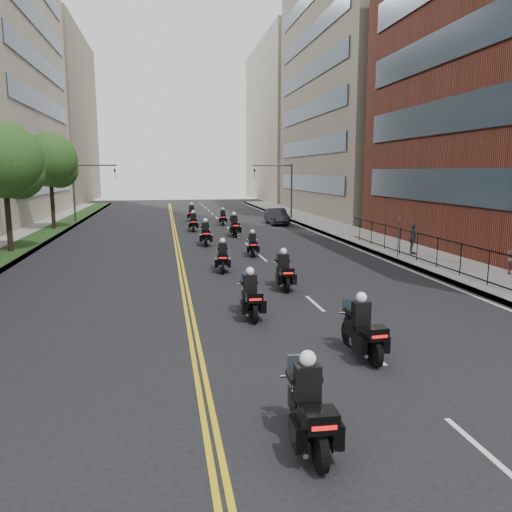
{
  "coord_description": "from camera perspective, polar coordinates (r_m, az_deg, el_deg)",
  "views": [
    {
      "loc": [
        -2.18,
        -7.26,
        4.85
      ],
      "look_at": [
        1.53,
        13.01,
        1.34
      ],
      "focal_mm": 35.0,
      "sensor_mm": 36.0,
      "label": 1
    }
  ],
  "objects": [
    {
      "name": "ground",
      "position": [
        9.0,
        5.8,
        -22.98
      ],
      "size": [
        160.0,
        160.0,
        0.0
      ],
      "primitive_type": "plane",
      "color": "black",
      "rests_on": "ground"
    },
    {
      "name": "sidewalk_right",
      "position": [
        35.56,
        13.23,
        1.7
      ],
      "size": [
        4.0,
        90.0,
        0.15
      ],
      "primitive_type": "cube",
      "color": "gray",
      "rests_on": "ground"
    },
    {
      "name": "sidewalk_left",
      "position": [
        34.06,
        -27.02,
        0.55
      ],
      "size": [
        4.0,
        90.0,
        0.15
      ],
      "primitive_type": "cube",
      "color": "gray",
      "rests_on": "ground"
    },
    {
      "name": "grass_strip",
      "position": [
        33.82,
        -25.74,
        0.75
      ],
      "size": [
        2.0,
        90.0,
        0.04
      ],
      "primitive_type": "cube",
      "color": "#153B16",
      "rests_on": "sidewalk_left"
    },
    {
      "name": "building_right_tan",
      "position": [
        60.97,
        13.35,
        19.01
      ],
      "size": [
        15.11,
        28.0,
        30.0
      ],
      "color": "#7B7159",
      "rests_on": "ground"
    },
    {
      "name": "building_right_far",
      "position": [
        88.86,
        5.29,
        14.9
      ],
      "size": [
        15.0,
        28.0,
        26.0
      ],
      "primitive_type": "cube",
      "color": "gray",
      "rests_on": "ground"
    },
    {
      "name": "building_left_far",
      "position": [
        87.91,
        -24.14,
        14.17
      ],
      "size": [
        16.0,
        28.0,
        26.0
      ],
      "primitive_type": "cube",
      "color": "#7B7159",
      "rests_on": "ground"
    },
    {
      "name": "iron_fence",
      "position": [
        23.67,
        23.65,
        -0.74
      ],
      "size": [
        0.05,
        28.0,
        1.5
      ],
      "color": "black",
      "rests_on": "sidewalk_right"
    },
    {
      "name": "traffic_signal_right",
      "position": [
        50.65,
        3.03,
        8.36
      ],
      "size": [
        4.09,
        0.2,
        5.6
      ],
      "color": "#3F3F44",
      "rests_on": "ground"
    },
    {
      "name": "traffic_signal_left",
      "position": [
        49.82,
        -19.06,
        7.83
      ],
      "size": [
        4.09,
        0.2,
        5.6
      ],
      "color": "#3F3F44",
      "rests_on": "ground"
    },
    {
      "name": "motorcycle_0",
      "position": [
        9.25,
        6.07,
        -17.12
      ],
      "size": [
        0.55,
        2.36,
        1.74
      ],
      "rotation": [
        0.0,
        0.0,
        -0.03
      ],
      "color": "black",
      "rests_on": "ground"
    },
    {
      "name": "motorcycle_1",
      "position": [
        13.56,
        12.09,
        -8.46
      ],
      "size": [
        0.56,
        2.33,
        1.72
      ],
      "rotation": [
        0.0,
        0.0,
        0.05
      ],
      "color": "black",
      "rests_on": "ground"
    },
    {
      "name": "motorcycle_2",
      "position": [
        16.76,
        -0.61,
        -4.78
      ],
      "size": [
        0.52,
        2.29,
        1.69
      ],
      "rotation": [
        0.0,
        0.0,
        -0.01
      ],
      "color": "black",
      "rests_on": "ground"
    },
    {
      "name": "motorcycle_3",
      "position": [
        20.8,
        3.22,
        -1.93
      ],
      "size": [
        0.57,
        2.31,
        1.7
      ],
      "rotation": [
        0.0,
        0.0,
        -0.06
      ],
      "color": "black",
      "rests_on": "ground"
    },
    {
      "name": "motorcycle_4",
      "position": [
        24.49,
        -3.82,
        -0.25
      ],
      "size": [
        0.63,
        2.2,
        1.62
      ],
      "rotation": [
        0.0,
        0.0,
        -0.11
      ],
      "color": "black",
      "rests_on": "ground"
    },
    {
      "name": "motorcycle_5",
      "position": [
        28.91,
        -0.39,
        1.22
      ],
      "size": [
        0.59,
        2.05,
        1.52
      ],
      "rotation": [
        0.0,
        0.0,
        -0.11
      ],
      "color": "black",
      "rests_on": "ground"
    },
    {
      "name": "motorcycle_6",
      "position": [
        33.17,
        -5.79,
        2.45
      ],
      "size": [
        0.57,
        2.42,
        1.79
      ],
      "rotation": [
        0.0,
        0.0,
        -0.04
      ],
      "color": "black",
      "rests_on": "ground"
    },
    {
      "name": "motorcycle_7",
      "position": [
        37.63,
        -2.49,
        3.37
      ],
      "size": [
        0.56,
        2.48,
        1.83
      ],
      "rotation": [
        0.0,
        0.0,
        -0.0
      ],
      "color": "black",
      "rests_on": "ground"
    },
    {
      "name": "motorcycle_8",
      "position": [
        41.15,
        -7.17,
        3.77
      ],
      "size": [
        0.54,
        2.32,
        1.71
      ],
      "rotation": [
        0.0,
        0.0,
        -0.04
      ],
      "color": "black",
      "rests_on": "ground"
    },
    {
      "name": "motorcycle_9",
      "position": [
        45.77,
        -3.8,
        4.35
      ],
      "size": [
        0.56,
        2.13,
        1.57
      ],
      "rotation": [
        0.0,
        0.0,
        -0.08
      ],
      "color": "black",
      "rests_on": "ground"
    },
    {
      "name": "motorcycle_10",
      "position": [
        49.49,
        -7.36,
        4.8
      ],
      "size": [
        0.61,
        2.46,
        1.81
      ],
      "rotation": [
        0.0,
        0.0,
        -0.06
      ],
      "color": "black",
      "rests_on": "ground"
    },
    {
      "name": "parked_sedan",
      "position": [
        46.2,
        2.4,
        4.55
      ],
      "size": [
        1.54,
        4.42,
        1.46
      ],
      "primitive_type": "imported",
      "rotation": [
        0.0,
        0.0,
        0.0
      ],
      "color": "black",
      "rests_on": "ground"
    },
    {
      "name": "pedestrian_c",
      "position": [
        29.88,
        17.46,
        1.86
      ],
      "size": [
        0.8,
        1.1,
        1.74
      ],
      "primitive_type": "imported",
      "rotation": [
        0.0,
        0.0,
        1.15
      ],
      "color": "#45464D",
      "rests_on": "sidewalk_right"
    }
  ]
}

